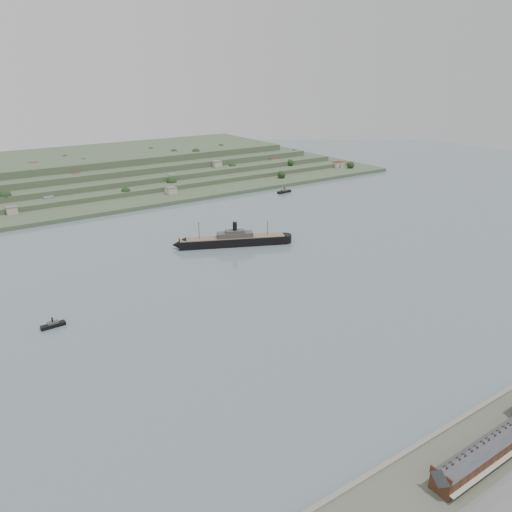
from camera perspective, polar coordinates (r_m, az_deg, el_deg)
ground at (r=317.20m, az=-0.56°, el=-4.50°), size 1400.00×1400.00×0.00m
terrace_row at (r=209.12m, az=25.00°, el=-19.45°), size 55.60×9.80×11.07m
far_peninsula at (r=670.40m, az=-17.73°, el=9.17°), size 760.00×309.00×30.00m
steamship at (r=403.50m, az=-3.00°, el=1.78°), size 92.07×48.44×23.47m
tugboat at (r=301.37m, az=-22.18°, el=-7.29°), size 13.31×3.92×5.95m
ferry_east at (r=579.82m, az=3.24°, el=7.38°), size 18.28×6.64×6.71m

